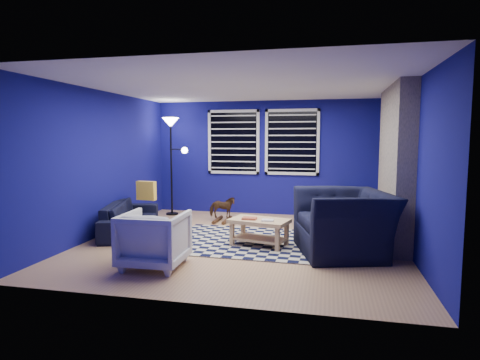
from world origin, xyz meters
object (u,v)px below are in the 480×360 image
at_px(armchair_bent, 154,239).
at_px(floor_lamp, 172,136).
at_px(coffee_table, 259,227).
at_px(rocking_horse, 222,207).
at_px(cabinet, 344,206).
at_px(sofa, 131,218).
at_px(armchair_big, 344,222).
at_px(tv, 387,153).

relative_size(armchair_bent, floor_lamp, 0.38).
distance_m(armchair_bent, coffee_table, 1.75).
relative_size(rocking_horse, cabinet, 0.73).
bearing_deg(coffee_table, sofa, 170.92).
height_order(rocking_horse, floor_lamp, floor_lamp).
bearing_deg(armchair_bent, armchair_big, -155.97).
relative_size(sofa, coffee_table, 1.88).
bearing_deg(cabinet, rocking_horse, -170.72).
bearing_deg(cabinet, armchair_big, -100.76).
distance_m(rocking_horse, coffee_table, 1.96).
bearing_deg(armchair_big, tv, 143.54).
bearing_deg(sofa, cabinet, -77.91).
bearing_deg(cabinet, floor_lamp, 175.87).
bearing_deg(rocking_horse, armchair_bent, 169.16).
height_order(sofa, armchair_bent, armchair_bent).
height_order(rocking_horse, coffee_table, rocking_horse).
bearing_deg(coffee_table, armchair_big, -5.34).
bearing_deg(armchair_bent, cabinet, -125.87).
xyz_separation_m(coffee_table, cabinet, (1.37, 2.44, -0.02)).
xyz_separation_m(sofa, coffee_table, (2.40, -0.38, 0.04)).
xyz_separation_m(rocking_horse, floor_lamp, (-1.26, 0.49, 1.45)).
xyz_separation_m(sofa, floor_lamp, (0.09, 1.77, 1.47)).
height_order(tv, coffee_table, tv).
bearing_deg(armchair_big, armchair_bent, -80.13).
distance_m(tv, armchair_big, 2.64).
relative_size(rocking_horse, floor_lamp, 0.25).
distance_m(tv, floor_lamp, 4.47).
bearing_deg(armchair_big, floor_lamp, -138.09).
bearing_deg(coffee_table, armchair_bent, -132.22).
bearing_deg(armchair_big, coffee_table, -111.07).
height_order(armchair_bent, cabinet, armchair_bent).
relative_size(sofa, cabinet, 2.56).
height_order(sofa, armchair_big, armchair_big).
height_order(sofa, coffee_table, sofa).
bearing_deg(sofa, coffee_table, -115.60).
height_order(armchair_big, armchair_bent, armchair_big).
relative_size(armchair_bent, cabinet, 1.11).
relative_size(armchair_bent, rocking_horse, 1.53).
distance_m(armchair_bent, floor_lamp, 3.88).
height_order(armchair_big, cabinet, armchair_big).
bearing_deg(rocking_horse, sofa, 124.96).
bearing_deg(tv, sofa, -158.34).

